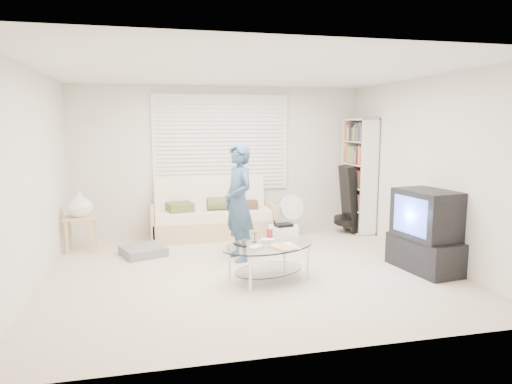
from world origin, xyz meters
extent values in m
plane|color=#C4B298|center=(0.00, 0.00, 0.00)|extent=(5.00, 5.00, 0.00)
cube|color=silver|center=(0.00, 2.25, 1.25)|extent=(5.00, 0.02, 2.50)
cube|color=silver|center=(0.00, -2.25, 1.25)|extent=(5.00, 0.02, 2.50)
cube|color=silver|center=(-2.50, 0.00, 1.25)|extent=(0.02, 4.50, 2.50)
cube|color=silver|center=(2.50, 0.00, 1.25)|extent=(0.02, 4.50, 2.50)
cube|color=white|center=(0.00, 0.00, 2.50)|extent=(5.00, 4.50, 0.02)
cube|color=white|center=(0.00, 2.22, 1.55)|extent=(2.32, 0.06, 1.62)
cube|color=black|center=(0.00, 2.21, 1.55)|extent=(2.20, 0.01, 1.50)
cube|color=silver|center=(0.00, 2.18, 1.55)|extent=(2.16, 0.04, 1.50)
cube|color=silver|center=(0.00, 2.20, 1.55)|extent=(2.32, 0.08, 1.62)
cube|color=tan|center=(-0.22, 1.83, 0.16)|extent=(1.95, 0.78, 0.31)
cube|color=beige|center=(-0.22, 1.81, 0.39)|extent=(1.87, 0.72, 0.16)
cube|color=beige|center=(-0.22, 2.14, 0.68)|extent=(1.87, 0.22, 0.60)
cube|color=tan|center=(-1.19, 1.83, 0.27)|extent=(0.06, 0.78, 0.55)
cube|color=tan|center=(0.76, 1.83, 0.27)|extent=(0.06, 0.78, 0.55)
cube|color=brown|center=(-0.75, 1.78, 0.54)|extent=(0.46, 0.46, 0.14)
cylinder|color=brown|center=(-0.07, 1.75, 0.57)|extent=(0.49, 0.21, 0.21)
cube|color=#413220|center=(0.37, 1.81, 0.53)|extent=(0.41, 0.41, 0.12)
cube|color=slate|center=(-1.33, 0.98, 0.06)|extent=(0.72, 0.72, 0.13)
cube|color=tan|center=(-2.22, 1.42, 0.50)|extent=(0.45, 0.36, 0.04)
cube|color=tan|center=(-2.40, 1.28, 0.25)|extent=(0.04, 0.04, 0.49)
cube|color=tan|center=(-2.04, 1.28, 0.25)|extent=(0.04, 0.04, 0.49)
cube|color=tan|center=(-2.40, 1.55, 0.25)|extent=(0.04, 0.04, 0.49)
cube|color=tan|center=(-2.04, 1.55, 0.25)|extent=(0.04, 0.04, 0.49)
imported|color=white|center=(-2.22, 1.42, 0.71)|extent=(0.37, 0.37, 0.38)
cube|color=white|center=(2.33, 1.71, 0.98)|extent=(0.31, 0.82, 1.96)
cube|color=black|center=(2.11, 1.62, 0.59)|extent=(0.25, 0.41, 1.14)
cylinder|color=black|center=(2.07, 1.62, 0.22)|extent=(0.41, 0.42, 0.15)
cylinder|color=white|center=(1.08, 1.61, 0.02)|extent=(0.28, 0.28, 0.03)
cylinder|color=white|center=(1.08, 1.61, 0.20)|extent=(0.04, 0.04, 0.36)
cylinder|color=white|center=(1.08, 1.61, 0.49)|extent=(0.43, 0.20, 0.42)
cylinder|color=white|center=(1.08, 1.61, 0.49)|extent=(0.12, 0.08, 0.11)
cube|color=white|center=(0.80, 1.14, 0.14)|extent=(0.53, 0.43, 0.28)
cube|color=black|center=(0.80, 1.14, 0.30)|extent=(0.29, 0.23, 0.05)
cube|color=black|center=(2.20, -0.52, 0.21)|extent=(0.64, 1.01, 0.42)
cube|color=black|center=(2.20, -0.52, 0.73)|extent=(0.63, 0.86, 0.61)
cube|color=#5772FF|center=(1.95, -0.56, 0.73)|extent=(0.10, 0.61, 0.47)
ellipsoid|color=silver|center=(0.15, -0.46, 0.43)|extent=(1.37, 1.12, 0.02)
ellipsoid|color=silver|center=(0.15, -0.46, 0.13)|extent=(1.05, 0.85, 0.01)
cylinder|color=silver|center=(-0.15, -0.82, 0.21)|extent=(0.03, 0.03, 0.41)
cylinder|color=silver|center=(0.62, -0.54, 0.21)|extent=(0.03, 0.03, 0.41)
cylinder|color=silver|center=(-0.31, -0.37, 0.21)|extent=(0.03, 0.03, 0.41)
cylinder|color=silver|center=(0.46, -0.09, 0.21)|extent=(0.03, 0.03, 0.41)
cube|color=white|center=(-0.04, -0.62, 0.46)|extent=(0.19, 0.18, 0.04)
cube|color=white|center=(0.17, -0.34, 0.46)|extent=(0.18, 0.13, 0.04)
cylinder|color=silver|center=(0.01, -0.30, 0.50)|extent=(0.07, 0.07, 0.11)
cylinder|color=#D62945|center=(0.23, -0.20, 0.50)|extent=(0.07, 0.07, 0.12)
cube|color=black|center=(-0.20, -0.45, 0.45)|extent=(0.13, 0.19, 0.02)
cube|color=white|center=(0.32, -0.60, 0.44)|extent=(0.28, 0.35, 0.01)
cube|color=tan|center=(0.28, -0.64, 0.45)|extent=(0.32, 0.36, 0.01)
imported|color=navy|center=(-0.04, 0.47, 0.80)|extent=(0.52, 0.66, 1.60)
camera|label=1|loc=(-1.18, -5.56, 1.85)|focal=32.00mm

